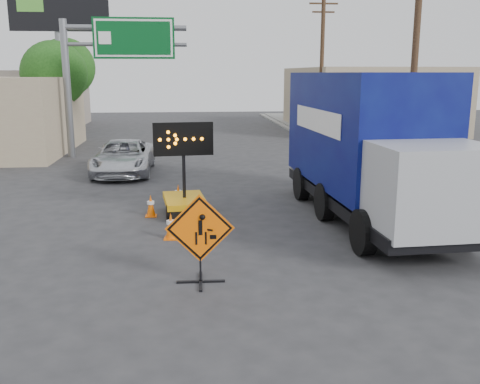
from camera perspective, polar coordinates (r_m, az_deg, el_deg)
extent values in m
plane|color=#2D2D30|center=(10.82, -1.89, -10.36)|extent=(100.00, 100.00, 0.00)
cube|color=gray|center=(26.48, 11.53, 3.30)|extent=(0.40, 60.00, 0.12)
cube|color=gray|center=(27.25, 16.16, 3.34)|extent=(4.00, 60.00, 0.15)
cube|color=gray|center=(46.27, -24.20, 9.00)|extent=(12.00, 10.00, 4.40)
cube|color=tan|center=(42.26, 13.22, 9.66)|extent=(10.00, 14.00, 4.60)
cylinder|color=slate|center=(28.56, -17.93, 10.35)|extent=(0.36, 0.36, 6.80)
cylinder|color=slate|center=(28.17, -12.12, 16.76)|extent=(6.00, 0.28, 0.28)
cylinder|color=slate|center=(28.12, -12.05, 15.14)|extent=(6.00, 0.20, 0.20)
cube|color=#05471A|center=(27.98, -11.25, 15.80)|extent=(4.00, 0.10, 2.00)
cube|color=silver|center=(27.91, -11.27, 15.81)|extent=(3.80, 0.01, 1.80)
cylinder|color=slate|center=(36.79, -18.59, 12.39)|extent=(0.44, 0.44, 9.00)
cube|color=silver|center=(36.83, -18.75, 18.32)|extent=(6.00, 0.25, 3.00)
cube|color=black|center=(36.68, -18.81, 18.34)|extent=(6.10, 0.04, 3.10)
cylinder|color=#4B3320|center=(21.75, 18.10, 12.73)|extent=(0.26, 0.26, 9.00)
cylinder|color=#4B3320|center=(35.03, 8.70, 12.90)|extent=(0.26, 0.26, 9.00)
cube|color=#4B3320|center=(35.28, 8.92, 19.25)|extent=(1.80, 0.10, 0.10)
cube|color=#4B3320|center=(35.22, 8.89, 18.44)|extent=(1.40, 0.10, 0.10)
cylinder|color=#4B3320|center=(32.88, -18.88, 7.39)|extent=(0.28, 0.28, 3.25)
sphere|color=#1C4714|center=(32.77, -19.20, 11.83)|extent=(3.71, 3.71, 3.71)
cylinder|color=#4B3320|center=(40.88, -17.80, 8.59)|extent=(0.28, 0.28, 3.58)
sphere|color=#1C4714|center=(40.81, -18.07, 12.53)|extent=(4.10, 4.10, 4.10)
cube|color=black|center=(11.18, -4.21, -9.50)|extent=(1.00, 0.09, 0.04)
cube|color=black|center=(11.18, -4.21, -9.50)|extent=(0.09, 1.00, 0.04)
cylinder|color=black|center=(11.04, -4.24, -7.75)|extent=(0.04, 0.04, 0.77)
cube|color=#FF6405|center=(10.80, -4.31, -3.89)|extent=(1.41, 0.07, 1.41)
cube|color=black|center=(10.80, -4.31, -3.89)|extent=(1.31, 0.04, 1.31)
cube|color=orange|center=(16.29, -5.93, -0.88)|extent=(1.38, 2.08, 0.18)
cylinder|color=black|center=(16.06, -6.03, 3.05)|extent=(0.10, 0.10, 2.17)
cube|color=black|center=(15.96, -6.09, 5.67)|extent=(1.77, 0.28, 0.99)
imported|color=silver|center=(23.33, -12.32, 3.65)|extent=(2.43, 5.15, 1.42)
cube|color=black|center=(15.95, 13.60, -0.67)|extent=(3.02, 8.90, 0.33)
cube|color=#06074D|center=(16.46, 12.94, 6.57)|extent=(3.04, 6.93, 3.30)
cube|color=#9EA0A5|center=(12.55, 19.11, 0.33)|extent=(2.61, 2.09, 1.98)
cube|color=#FF6405|center=(14.08, -7.35, -4.89)|extent=(0.38, 0.38, 0.03)
cone|color=#FF6405|center=(13.98, -7.39, -3.53)|extent=(0.27, 0.27, 0.67)
cylinder|color=silver|center=(13.96, -7.40, -3.22)|extent=(0.23, 0.23, 0.10)
cube|color=#FF6405|center=(16.32, -9.46, -2.52)|extent=(0.34, 0.34, 0.03)
cone|color=#FF6405|center=(16.24, -9.50, -1.39)|extent=(0.26, 0.26, 0.64)
cylinder|color=silver|center=(16.22, -9.51, -1.13)|extent=(0.22, 0.22, 0.09)
cube|color=#FF6405|center=(17.54, -6.57, -1.36)|extent=(0.41, 0.41, 0.03)
cone|color=#FF6405|center=(17.46, -6.60, -0.25)|extent=(0.28, 0.28, 0.67)
cylinder|color=silver|center=(17.44, -6.61, 0.00)|extent=(0.23, 0.23, 0.10)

